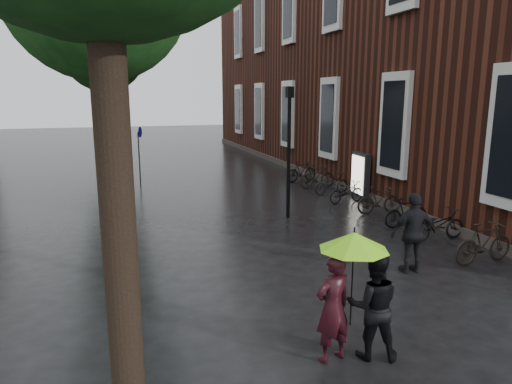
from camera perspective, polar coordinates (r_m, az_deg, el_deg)
name	(u,v)px	position (r m, az deg, el deg)	size (l,w,h in m)	color
brick_building	(381,59)	(26.98, 15.35, 15.77)	(10.20, 33.20, 12.00)	#38160F
street_trees	(103,33)	(19.26, -18.53, 18.33)	(4.33, 34.03, 8.91)	black
person_burgundy	(333,308)	(7.20, 9.58, -14.10)	(0.63, 0.41, 1.72)	black
person_black	(373,305)	(7.43, 14.43, -13.57)	(0.83, 0.64, 1.70)	black
lime_umbrella	(354,241)	(6.95, 12.15, -6.03)	(1.07, 1.07, 1.57)	black
pedestrian_walking	(413,233)	(11.02, 19.08, -4.89)	(1.09, 0.46, 1.87)	black
parked_bicycles	(363,196)	(16.88, 13.27, -0.44)	(1.93, 12.00, 1.03)	black
ad_lightbox	(360,176)	(18.47, 12.90, 2.01)	(0.28, 1.20, 1.81)	black
lamp_post	(289,140)	(14.91, 4.15, 6.54)	(0.22, 0.22, 4.29)	black
cycle_sign	(140,147)	(21.22, -14.34, 5.50)	(0.14, 0.48, 2.65)	#262628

